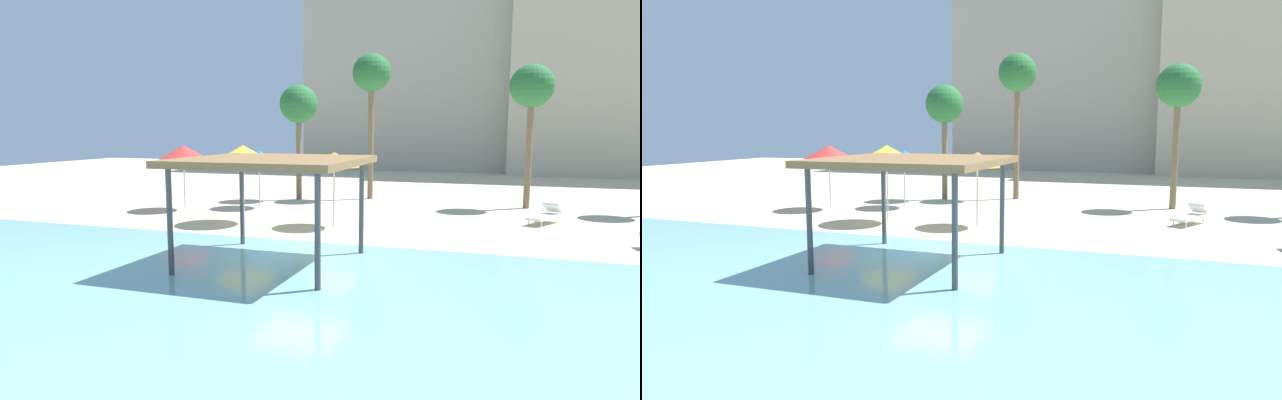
{
  "view_description": "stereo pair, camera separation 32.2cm",
  "coord_description": "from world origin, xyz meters",
  "views": [
    {
      "loc": [
        5.51,
        -14.16,
        3.57
      ],
      "look_at": [
        -0.05,
        2.0,
        1.3
      ],
      "focal_mm": 30.33,
      "sensor_mm": 36.0,
      "label": 1
    },
    {
      "loc": [
        5.81,
        -14.05,
        3.57
      ],
      "look_at": [
        -0.05,
        2.0,
        1.3
      ],
      "focal_mm": 30.33,
      "sensor_mm": 36.0,
      "label": 2
    }
  ],
  "objects": [
    {
      "name": "ground_plane",
      "position": [
        0.0,
        0.0,
        0.0
      ],
      "size": [
        80.0,
        80.0,
        0.0
      ],
      "primitive_type": "plane",
      "color": "beige"
    },
    {
      "name": "palm_tree_0",
      "position": [
        6.46,
        11.62,
        5.26
      ],
      "size": [
        1.9,
        1.9,
        6.37
      ],
      "color": "brown",
      "rests_on": "ground"
    },
    {
      "name": "beach_umbrella_red_3",
      "position": [
        -7.84,
        6.28,
        2.54
      ],
      "size": [
        2.13,
        2.13,
        2.84
      ],
      "color": "silver",
      "rests_on": "ground"
    },
    {
      "name": "palm_tree_1",
      "position": [
        -4.33,
        11.17,
        4.65
      ],
      "size": [
        1.9,
        1.9,
        5.72
      ],
      "color": "brown",
      "rests_on": "ground"
    },
    {
      "name": "lagoon_water",
      "position": [
        0.0,
        -5.25,
        0.02
      ],
      "size": [
        44.0,
        13.5,
        0.04
      ],
      "primitive_type": "cube",
      "color": "#7AB7C1",
      "rests_on": "ground"
    },
    {
      "name": "lounge_chair_0",
      "position": [
        7.03,
        7.65,
        0.33
      ],
      "size": [
        1.41,
        1.96,
        0.74
      ],
      "rotation": [
        0.0,
        0.0,
        -2.05
      ],
      "color": "white",
      "rests_on": "ground"
    },
    {
      "name": "beach_umbrella_orange_1",
      "position": [
        -0.38,
        4.52,
        2.45
      ],
      "size": [
        1.95,
        1.95,
        2.72
      ],
      "color": "silver",
      "rests_on": "ground"
    },
    {
      "name": "beach_umbrella_yellow_2",
      "position": [
        -3.83,
        4.1,
        2.62
      ],
      "size": [
        2.35,
        2.35,
        2.94
      ],
      "color": "silver",
      "rests_on": "ground"
    },
    {
      "name": "shade_pavilion",
      "position": [
        -0.17,
        -1.39,
        2.65
      ],
      "size": [
        4.46,
        4.46,
        2.82
      ],
      "color": "#42474C",
      "rests_on": "ground"
    },
    {
      "name": "palm_tree_3",
      "position": [
        -0.98,
        12.58,
        6.11
      ],
      "size": [
        1.9,
        1.9,
        7.27
      ],
      "color": "brown",
      "rests_on": "ground"
    },
    {
      "name": "hotel_block_0",
      "position": [
        -1.04,
        36.86,
        9.85
      ],
      "size": [
        21.09,
        11.62,
        19.7
      ],
      "primitive_type": "cube",
      "color": "#B2A893",
      "rests_on": "ground"
    },
    {
      "name": "beach_umbrella_blue_0",
      "position": [
        -5.0,
        7.95,
        2.31
      ],
      "size": [
        2.01,
        2.01,
        2.59
      ],
      "color": "silver",
      "rests_on": "ground"
    }
  ]
}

